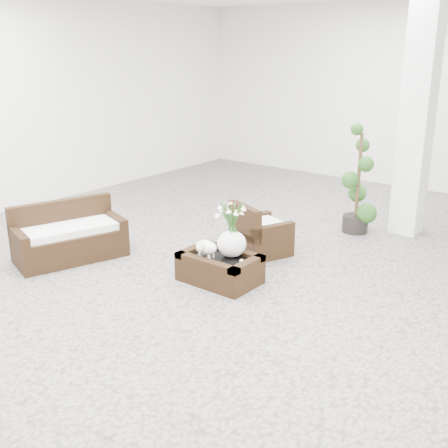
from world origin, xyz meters
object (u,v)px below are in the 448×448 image
Objects in this scene: coffee_table at (220,269)px; topiary at (358,180)px; loveseat at (69,232)px; armchair at (261,228)px.

coffee_table is 0.57× the size of topiary.
loveseat is at bearing -162.50° from coffee_table.
topiary reaches higher than coffee_table.
loveseat is (-1.84, -1.71, 0.02)m from armchair.
topiary is at bearing 80.48° from coffee_table.
coffee_table is 2.10m from loveseat.
armchair is at bearing -29.25° from loveseat.
loveseat is 4.15m from topiary.
topiary is (2.45, 3.33, 0.43)m from loveseat.
coffee_table is at bearing -54.63° from loveseat.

